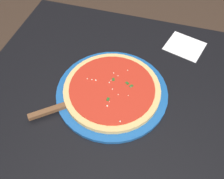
% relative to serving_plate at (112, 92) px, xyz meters
% --- Properties ---
extents(ground_plane, '(5.00, 5.00, 0.00)m').
position_rel_serving_plate_xyz_m(ground_plane, '(-0.06, 0.04, -0.74)').
color(ground_plane, '#38281E').
extents(restaurant_table, '(1.06, 0.94, 0.74)m').
position_rel_serving_plate_xyz_m(restaurant_table, '(-0.06, 0.04, -0.13)').
color(restaurant_table, black).
rests_on(restaurant_table, ground_plane).
extents(serving_plate, '(0.37, 0.37, 0.01)m').
position_rel_serving_plate_xyz_m(serving_plate, '(0.00, 0.00, 0.00)').
color(serving_plate, '#195199').
rests_on(serving_plate, restaurant_table).
extents(pizza, '(0.32, 0.32, 0.02)m').
position_rel_serving_plate_xyz_m(pizza, '(-0.00, 0.00, 0.02)').
color(pizza, '#DBB26B').
rests_on(pizza, serving_plate).
extents(pizza_server, '(0.20, 0.17, 0.01)m').
position_rel_serving_plate_xyz_m(pizza_server, '(0.13, 0.11, 0.01)').
color(pizza_server, silver).
rests_on(pizza_server, serving_plate).
extents(napkin_folded_right, '(0.17, 0.16, 0.00)m').
position_rel_serving_plate_xyz_m(napkin_folded_right, '(-0.21, -0.30, -0.01)').
color(napkin_folded_right, white).
rests_on(napkin_folded_right, restaurant_table).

